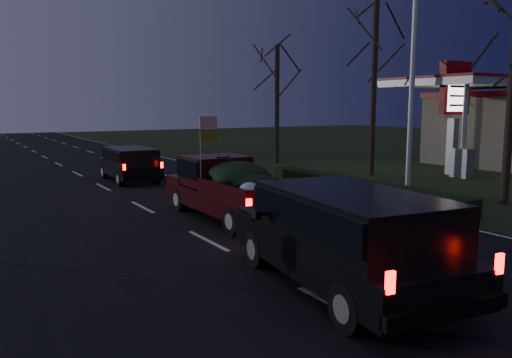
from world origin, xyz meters
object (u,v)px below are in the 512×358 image
pickup_truck (229,184)px  rear_suv (347,229)px  gas_price_pylon (455,99)px  lead_suv (130,161)px  light_pole (414,49)px

pickup_truck → rear_suv: pickup_truck is taller
pickup_truck → rear_suv: 6.56m
gas_price_pylon → pickup_truck: size_ratio=1.05×
pickup_truck → lead_suv: 9.08m
lead_suv → rear_suv: bearing=-91.7°
pickup_truck → gas_price_pylon: bearing=11.8°
pickup_truck → lead_suv: pickup_truck is taller
gas_price_pylon → lead_suv: (-14.46, 6.20, -2.83)m
gas_price_pylon → light_pole: bearing=-155.3°
light_pole → rear_suv: 11.69m
pickup_truck → lead_suv: bearing=91.7°
light_pole → rear_suv: (-8.80, -6.36, -4.34)m
gas_price_pylon → rear_suv: size_ratio=1.01×
light_pole → gas_price_pylon: light_pole is taller
pickup_truck → rear_suv: (-1.05, -6.47, 0.11)m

